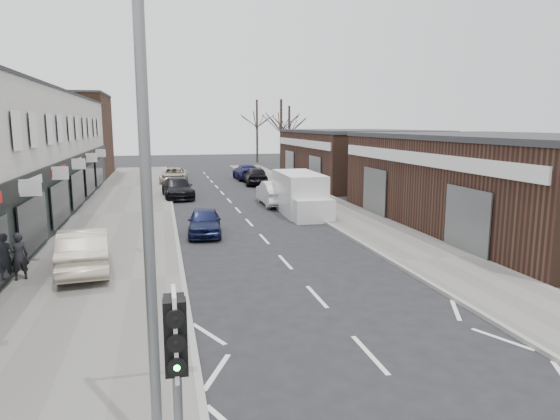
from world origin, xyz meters
TOP-DOWN VIEW (x-y plane):
  - ground at (0.00, 0.00)m, footprint 160.00×160.00m
  - pavement_left at (-6.75, 22.00)m, footprint 5.50×64.00m
  - pavement_right at (5.75, 22.00)m, footprint 3.50×64.00m
  - brick_block_far at (-13.50, 45.00)m, footprint 8.00×10.00m
  - right_unit_near at (12.50, 14.00)m, footprint 10.00×18.00m
  - right_unit_far at (12.50, 34.00)m, footprint 10.00×16.00m
  - tree_far_a at (9.00, 48.00)m, footprint 3.60×3.60m
  - tree_far_b at (11.50, 54.00)m, footprint 3.60×3.60m
  - tree_far_c at (8.50, 60.00)m, footprint 3.60×3.60m
  - traffic_light at (-4.40, -2.02)m, footprint 0.28×0.60m
  - street_lamp at (-4.53, -0.80)m, footprint 2.23×0.22m
  - warning_sign at (-5.16, 12.00)m, footprint 0.12×0.80m
  - white_van at (3.40, 20.02)m, footprint 2.31×6.23m
  - sedan_on_pavement at (-7.23, 10.15)m, footprint 2.10×4.78m
  - pedestrian at (-9.18, 9.55)m, footprint 0.69×0.58m
  - parked_car_left_a at (-2.58, 15.54)m, footprint 1.86×3.91m
  - parked_car_left_b at (-3.40, 28.06)m, footprint 2.36×5.05m
  - parked_car_left_c at (-3.40, 37.50)m, footprint 2.74×5.12m
  - parked_car_right_a at (2.65, 23.50)m, footprint 1.75×4.85m
  - parked_car_right_b at (3.50, 34.70)m, footprint 2.27×4.78m
  - parked_car_right_c at (3.38, 38.88)m, footprint 2.12×5.09m

SIDE VIEW (x-z plane):
  - ground at x=0.00m, z-range 0.00..0.00m
  - tree_far_a at x=9.00m, z-range -4.00..4.00m
  - tree_far_b at x=11.50m, z-range -3.75..3.75m
  - tree_far_c at x=8.50m, z-range -4.25..4.25m
  - pavement_left at x=-6.75m, z-range 0.00..0.12m
  - pavement_right at x=5.75m, z-range 0.00..0.12m
  - parked_car_left_a at x=-2.58m, z-range 0.00..1.29m
  - parked_car_left_c at x=-3.40m, z-range 0.00..1.37m
  - parked_car_left_b at x=-3.40m, z-range 0.00..1.43m
  - parked_car_right_c at x=3.38m, z-range 0.00..1.47m
  - parked_car_right_b at x=3.50m, z-range 0.00..1.58m
  - parked_car_right_a at x=2.65m, z-range 0.00..1.59m
  - sedan_on_pavement at x=-7.23m, z-range 0.12..1.65m
  - pedestrian at x=-9.18m, z-range 0.12..1.72m
  - white_van at x=3.40m, z-range -0.07..2.34m
  - warning_sign at x=-5.16m, z-range 0.85..3.55m
  - right_unit_near at x=12.50m, z-range 0.00..4.50m
  - right_unit_far at x=12.50m, z-range 0.00..4.50m
  - traffic_light at x=-4.40m, z-range 0.86..3.96m
  - brick_block_far at x=-13.50m, z-range 0.00..8.00m
  - street_lamp at x=-4.53m, z-range 0.62..8.62m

